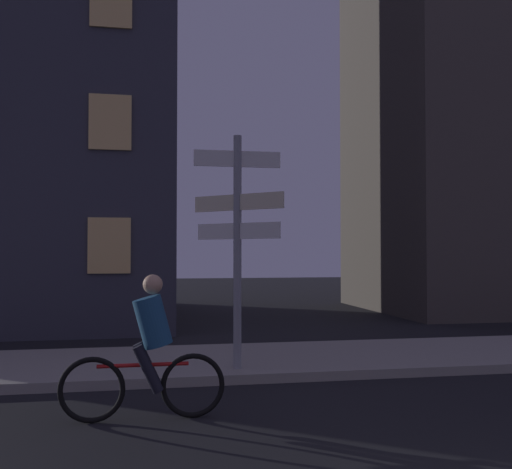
{
  "coord_description": "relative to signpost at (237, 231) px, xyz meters",
  "views": [
    {
      "loc": [
        -2.34,
        -2.48,
        1.86
      ],
      "look_at": [
        -0.54,
        6.76,
        2.14
      ],
      "focal_mm": 42.11,
      "sensor_mm": 36.0,
      "label": 1
    }
  ],
  "objects": [
    {
      "name": "sidewalk_kerb",
      "position": [
        0.91,
        0.95,
        -2.1
      ],
      "size": [
        40.0,
        2.86,
        0.14
      ],
      "primitive_type": "cube",
      "color": "gray",
      "rests_on": "ground_plane"
    },
    {
      "name": "signpost",
      "position": [
        0.0,
        0.0,
        0.0
      ],
      "size": [
        1.31,
        1.16,
        3.46
      ],
      "color": "gray",
      "rests_on": "sidewalk_kerb"
    },
    {
      "name": "cyclist",
      "position": [
        -1.33,
        -2.01,
        -1.43
      ],
      "size": [
        1.82,
        0.32,
        1.61
      ],
      "color": "black",
      "rests_on": "ground_plane"
    },
    {
      "name": "building_left_block",
      "position": [
        -4.95,
        8.97,
        5.99
      ],
      "size": [
        8.63,
        9.09,
        16.33
      ],
      "color": "#383842",
      "rests_on": "ground_plane"
    }
  ]
}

